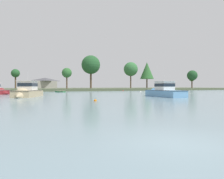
{
  "coord_description": "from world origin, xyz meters",
  "views": [
    {
      "loc": [
        -5.04,
        -5.78,
        1.99
      ],
      "look_at": [
        8.08,
        23.79,
        1.48
      ],
      "focal_mm": 33.23,
      "sensor_mm": 36.0,
      "label": 1
    }
  ],
  "objects": [
    {
      "name": "cruiser_sand",
      "position": [
        -4.0,
        35.43,
        0.72
      ],
      "size": [
        6.4,
        10.27,
        5.88
      ],
      "color": "tan",
      "rests_on": "ground"
    },
    {
      "name": "ground_plane",
      "position": [
        0.0,
        0.0,
        0.0
      ],
      "size": [
        503.67,
        503.67,
        0.0
      ],
      "primitive_type": "plane",
      "color": "gray"
    },
    {
      "name": "mooring_buoy_white",
      "position": [
        32.74,
        55.21,
        0.09
      ],
      "size": [
        0.49,
        0.49,
        0.54
      ],
      "color": "white",
      "rests_on": "ground"
    },
    {
      "name": "cottage_behind_trees",
      "position": [
        6.01,
        99.73,
        3.67
      ],
      "size": [
        10.92,
        9.69,
        5.1
      ],
      "color": "#9E998E",
      "rests_on": "far_shore_bank"
    },
    {
      "name": "far_shore_bank",
      "position": [
        0.0,
        97.29,
        0.52
      ],
      "size": [
        226.65,
        46.53,
        1.03
      ],
      "primitive_type": "cube",
      "color": "#4C563D",
      "rests_on": "ground"
    },
    {
      "name": "dinghy_green",
      "position": [
        7.06,
        63.66,
        0.15
      ],
      "size": [
        3.39,
        3.64,
        0.61
      ],
      "color": "#236B3D",
      "rests_on": "ground"
    },
    {
      "name": "shore_tree_inland_c",
      "position": [
        78.31,
        77.27,
        7.7
      ],
      "size": [
        5.37,
        5.37,
        9.38
      ],
      "color": "brown",
      "rests_on": "far_shore_bank"
    },
    {
      "name": "shore_tree_left_mid",
      "position": [
        24.45,
        84.55,
        11.75
      ],
      "size": [
        8.49,
        8.49,
        15.02
      ],
      "color": "brown",
      "rests_on": "far_shore_bank"
    },
    {
      "name": "shore_tree_right",
      "position": [
        47.12,
        87.98,
        10.76
      ],
      "size": [
        7.23,
        7.23,
        13.4
      ],
      "color": "brown",
      "rests_on": "far_shore_bank"
    },
    {
      "name": "mooring_buoy_red",
      "position": [
        33.52,
        69.91,
        0.08
      ],
      "size": [
        0.44,
        0.44,
        0.5
      ],
      "color": "red",
      "rests_on": "ground"
    },
    {
      "name": "mooring_buoy_orange",
      "position": [
        4.05,
        20.19,
        0.07
      ],
      "size": [
        0.4,
        0.4,
        0.45
      ],
      "color": "orange",
      "rests_on": "ground"
    },
    {
      "name": "shore_tree_far_left",
      "position": [
        12.08,
        77.68,
        7.3
      ],
      "size": [
        3.94,
        3.94,
        8.34
      ],
      "color": "brown",
      "rests_on": "far_shore_bank"
    },
    {
      "name": "shore_tree_center",
      "position": [
        57.12,
        88.16,
        10.37
      ],
      "size": [
        7.27,
        7.27,
        13.82
      ],
      "color": "brown",
      "rests_on": "far_shore_bank"
    },
    {
      "name": "mooring_buoy_yellow",
      "position": [
        29.23,
        40.0,
        0.07
      ],
      "size": [
        0.4,
        0.4,
        0.45
      ],
      "color": "yellow",
      "rests_on": "ground"
    },
    {
      "name": "shore_tree_inland_b",
      "position": [
        -6.88,
        90.51,
        7.33
      ],
      "size": [
        3.52,
        3.52,
        8.22
      ],
      "color": "brown",
      "rests_on": "far_shore_bank"
    },
    {
      "name": "shore_tree_far_right",
      "position": [
        94.51,
        93.84,
        6.74
      ],
      "size": [
        3.39,
        3.39,
        7.48
      ],
      "color": "brown",
      "rests_on": "far_shore_bank"
    },
    {
      "name": "cruiser_skyblue",
      "position": [
        19.87,
        26.73,
        0.63
      ],
      "size": [
        3.62,
        10.34,
        5.24
      ],
      "color": "#669ECC",
      "rests_on": "ground"
    }
  ]
}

